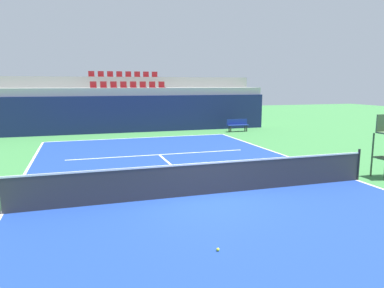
{
  "coord_description": "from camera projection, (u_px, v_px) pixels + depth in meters",
  "views": [
    {
      "loc": [
        -3.49,
        -9.72,
        3.24
      ],
      "look_at": [
        0.21,
        2.0,
        1.2
      ],
      "focal_mm": 33.84,
      "sensor_mm": 36.0,
      "label": 1
    }
  ],
  "objects": [
    {
      "name": "ground_plane",
      "position": [
        205.0,
        195.0,
        10.71
      ],
      "size": [
        80.0,
        80.0,
        0.0
      ],
      "primitive_type": "plane",
      "color": "#387A3D"
    },
    {
      "name": "seating_row_upper",
      "position": [
        124.0,
        75.0,
        27.57
      ],
      "size": [
        5.23,
        0.44,
        0.44
      ],
      "color": "maroon",
      "rests_on": "stands_tier_upper"
    },
    {
      "name": "service_line_far",
      "position": [
        159.0,
        155.0,
        16.73
      ],
      "size": [
        8.26,
        0.1,
        0.0
      ],
      "primitive_type": "cube",
      "color": "white",
      "rests_on": "court_surface"
    },
    {
      "name": "baseline_far",
      "position": [
        139.0,
        138.0,
        21.95
      ],
      "size": [
        11.0,
        0.1,
        0.0
      ],
      "primitive_type": "cube",
      "color": "white",
      "rests_on": "court_surface"
    },
    {
      "name": "seating_row_lower",
      "position": [
        129.0,
        86.0,
        25.44
      ],
      "size": [
        5.23,
        0.44,
        0.44
      ],
      "color": "maroon",
      "rests_on": "stands_tier_lower"
    },
    {
      "name": "tennis_net",
      "position": [
        206.0,
        178.0,
        10.62
      ],
      "size": [
        11.08,
        0.08,
        1.07
      ],
      "color": "black",
      "rests_on": "court_surface"
    },
    {
      "name": "stands_tier_lower",
      "position": [
        129.0,
        109.0,
        25.61
      ],
      "size": [
        19.37,
        2.4,
        2.98
      ],
      "primitive_type": "cube",
      "color": "#9E9E99",
      "rests_on": "ground_plane"
    },
    {
      "name": "court_surface",
      "position": [
        205.0,
        195.0,
        10.71
      ],
      "size": [
        11.0,
        24.0,
        0.01
      ],
      "primitive_type": "cube",
      "color": "navy",
      "rests_on": "ground_plane"
    },
    {
      "name": "sideline_left",
      "position": [
        1.0,
        214.0,
        9.09
      ],
      "size": [
        0.1,
        24.0,
        0.0
      ],
      "primitive_type": "cube",
      "color": "white",
      "rests_on": "court_surface"
    },
    {
      "name": "player_bench",
      "position": [
        238.0,
        124.0,
        24.91
      ],
      "size": [
        1.5,
        0.4,
        0.85
      ],
      "color": "navy",
      "rests_on": "ground_plane"
    },
    {
      "name": "centre_service_line",
      "position": [
        177.0,
        170.0,
        13.72
      ],
      "size": [
        0.1,
        6.4,
        0.0
      ],
      "primitive_type": "cube",
      "color": "white",
      "rests_on": "court_surface"
    },
    {
      "name": "sideline_right",
      "position": [
        356.0,
        180.0,
        12.32
      ],
      "size": [
        0.1,
        24.0,
        0.0
      ],
      "primitive_type": "cube",
      "color": "white",
      "rests_on": "court_surface"
    },
    {
      "name": "stands_tier_upper",
      "position": [
        125.0,
        102.0,
        27.8
      ],
      "size": [
        19.37,
        2.4,
        3.76
      ],
      "primitive_type": "cube",
      "color": "#9E9E99",
      "rests_on": "ground_plane"
    },
    {
      "name": "tennis_ball_1",
      "position": [
        218.0,
        249.0,
        7.08
      ],
      "size": [
        0.07,
        0.07,
        0.07
      ],
      "primitive_type": "sphere",
      "color": "#CCE033",
      "rests_on": "court_surface"
    },
    {
      "name": "back_wall",
      "position": [
        132.0,
        114.0,
        24.38
      ],
      "size": [
        19.37,
        0.3,
        2.47
      ],
      "primitive_type": "cube",
      "color": "navy",
      "rests_on": "ground_plane"
    }
  ]
}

